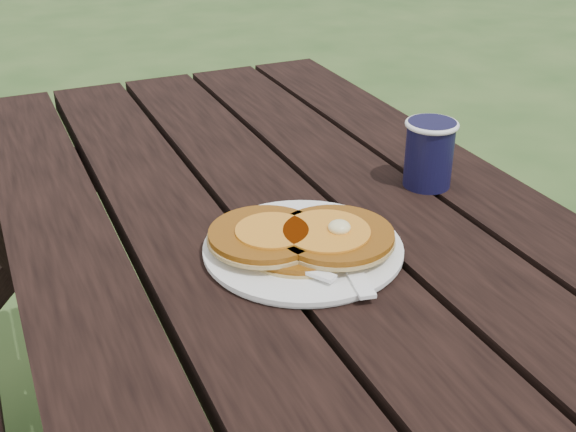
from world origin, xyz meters
name	(u,v)px	position (x,y,z in m)	size (l,w,h in m)	color
plate	(303,249)	(-0.03, 0.09, 0.76)	(0.25, 0.25, 0.01)	white
pancake_stack	(302,238)	(-0.03, 0.09, 0.77)	(0.23, 0.18, 0.04)	#884C0F
knife	(345,257)	(0.01, 0.04, 0.76)	(0.02, 0.18, 0.01)	white
fork	(294,266)	(-0.06, 0.04, 0.77)	(0.03, 0.16, 0.01)	white
coffee_cup	(430,150)	(0.23, 0.20, 0.81)	(0.08, 0.08, 0.10)	black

